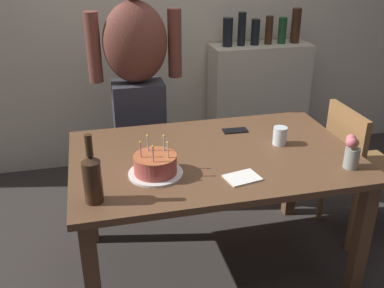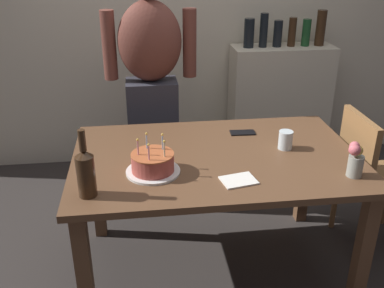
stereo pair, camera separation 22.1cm
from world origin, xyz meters
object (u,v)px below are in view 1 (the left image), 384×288
object	(u,v)px
birthday_cake	(155,166)
wine_bottle	(92,177)
person_man_bearded	(138,89)
dining_chair	(356,163)
flower_vase	(352,151)
water_glass_near	(280,136)
cell_phone	(235,131)
napkin_stack	(242,178)

from	to	relation	value
birthday_cake	wine_bottle	world-z (taller)	wine_bottle
person_man_bearded	dining_chair	xyz separation A→B (m)	(1.25, -0.68, -0.36)
flower_vase	person_man_bearded	bearing A→B (deg)	129.82
water_glass_near	flower_vase	bearing A→B (deg)	-56.17
cell_phone	person_man_bearded	world-z (taller)	person_man_bearded
wine_bottle	dining_chair	distance (m)	1.68
wine_bottle	person_man_bearded	distance (m)	1.16
water_glass_near	napkin_stack	world-z (taller)	water_glass_near
flower_vase	dining_chair	xyz separation A→B (m)	(0.34, 0.42, -0.31)
wine_bottle	water_glass_near	bearing A→B (deg)	19.39
water_glass_near	cell_phone	world-z (taller)	water_glass_near
wine_bottle	person_man_bearded	bearing A→B (deg)	73.38
birthday_cake	wine_bottle	bearing A→B (deg)	-149.39
birthday_cake	dining_chair	distance (m)	1.34
cell_phone	dining_chair	bearing A→B (deg)	-8.77
flower_vase	person_man_bearded	xyz separation A→B (m)	(-0.91, 1.10, 0.04)
flower_vase	dining_chair	bearing A→B (deg)	50.92
dining_chair	napkin_stack	bearing A→B (deg)	114.01
birthday_cake	cell_phone	bearing A→B (deg)	37.31
water_glass_near	dining_chair	bearing A→B (deg)	7.96
birthday_cake	dining_chair	bearing A→B (deg)	11.51
napkin_stack	dining_chair	distance (m)	1.00
napkin_stack	dining_chair	world-z (taller)	dining_chair
water_glass_near	person_man_bearded	xyz separation A→B (m)	(-0.69, 0.76, 0.08)
birthday_cake	napkin_stack	world-z (taller)	birthday_cake
wine_bottle	birthday_cake	bearing A→B (deg)	30.61
dining_chair	water_glass_near	bearing A→B (deg)	97.96
water_glass_near	dining_chair	distance (m)	0.63
cell_phone	dining_chair	size ratio (longest dim) A/B	0.17
birthday_cake	napkin_stack	size ratio (longest dim) A/B	1.66
water_glass_near	cell_phone	bearing A→B (deg)	128.35
flower_vase	wine_bottle	bearing A→B (deg)	-179.08
water_glass_near	flower_vase	world-z (taller)	flower_vase
person_man_bearded	wine_bottle	bearing A→B (deg)	73.38
dining_chair	flower_vase	bearing A→B (deg)	140.92
birthday_cake	cell_phone	size ratio (longest dim) A/B	1.84
napkin_stack	flower_vase	distance (m)	0.56
flower_vase	person_man_bearded	distance (m)	1.43
cell_phone	birthday_cake	bearing A→B (deg)	-140.10
water_glass_near	person_man_bearded	distance (m)	1.02
cell_phone	flower_vase	bearing A→B (deg)	-51.69
person_man_bearded	dining_chair	distance (m)	1.47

